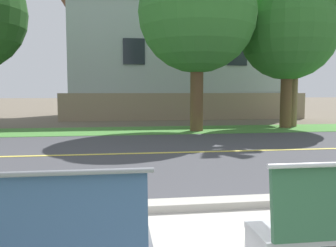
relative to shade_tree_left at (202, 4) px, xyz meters
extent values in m
plane|color=#665B4C|center=(-2.46, -2.99, -4.66)|extent=(140.00, 140.00, 0.00)
cube|color=#ADA89E|center=(-2.46, -8.64, -4.60)|extent=(44.00, 0.30, 0.11)
cube|color=#424247|center=(-2.46, -4.49, -4.65)|extent=(52.00, 8.00, 0.01)
cube|color=#E0CC4C|center=(-2.46, -4.49, -4.65)|extent=(48.00, 0.14, 0.01)
cube|color=#478438|center=(-2.46, 0.53, -4.65)|extent=(48.00, 2.80, 0.02)
cylinder|color=brown|center=(-0.14, 0.08, -3.30)|extent=(0.48, 0.48, 2.72)
sphere|color=#33752D|center=(-0.14, 0.08, -0.31)|extent=(4.34, 4.34, 4.34)
cylinder|color=brown|center=(3.75, 0.78, -3.44)|extent=(0.46, 0.46, 2.45)
sphere|color=#2D6B28|center=(3.75, 0.78, -0.74)|extent=(3.92, 3.92, 3.92)
cylinder|color=brown|center=(4.28, 1.18, -0.30)|extent=(0.32, 0.32, 8.72)
cube|color=gray|center=(0.51, 5.30, -3.96)|extent=(13.00, 0.36, 1.40)
cube|color=#A3ADB2|center=(0.48, 8.50, -1.48)|extent=(11.98, 6.40, 6.35)
cube|color=brown|center=(0.48, 8.50, 1.99)|extent=(12.94, 6.91, 0.60)
cube|color=#232833|center=(-2.22, 5.27, -1.16)|extent=(1.10, 0.06, 1.30)
cube|color=#232833|center=(3.17, 5.27, -1.16)|extent=(1.10, 0.06, 1.30)
camera|label=1|loc=(-3.08, -13.00, -3.15)|focal=38.19mm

